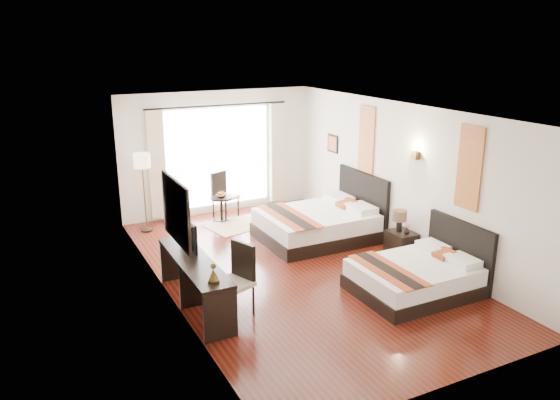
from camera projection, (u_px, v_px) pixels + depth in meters
name	position (u px, v px, depth m)	size (l,w,h in m)	color
floor	(295.00, 270.00, 9.62)	(4.50, 7.50, 0.01)	#370F0A
ceiling	(296.00, 111.00, 8.81)	(4.50, 7.50, 0.02)	white
wall_headboard	(401.00, 178.00, 10.18)	(0.01, 7.50, 2.80)	silver
wall_desk	(165.00, 211.00, 8.25)	(0.01, 7.50, 2.80)	silver
wall_window	(218.00, 153.00, 12.42)	(4.50, 0.01, 2.80)	silver
wall_entry	(456.00, 277.00, 6.01)	(4.50, 0.01, 2.80)	silver
window_glass	(218.00, 157.00, 12.43)	(2.40, 0.02, 2.20)	white
sheer_curtain	(219.00, 158.00, 12.38)	(2.30, 0.02, 2.10)	white
drape_left	(157.00, 165.00, 11.73)	(0.35, 0.14, 2.35)	beige
drape_right	(277.00, 153.00, 12.98)	(0.35, 0.14, 2.35)	beige
art_panel_near	(469.00, 168.00, 8.61)	(0.03, 0.50, 1.35)	maroon
art_panel_far	(367.00, 139.00, 10.99)	(0.03, 0.50, 1.35)	maroon
wall_sconce	(415.00, 155.00, 9.66)	(0.10, 0.14, 0.14)	#463419
mirror_frame	(176.00, 211.00, 7.78)	(0.04, 1.25, 0.95)	black
mirror_glass	(178.00, 211.00, 7.79)	(0.01, 1.12, 0.82)	white
bed_near	(418.00, 275.00, 8.71)	(1.90, 1.48, 1.07)	black
bed_far	(320.00, 223.00, 11.00)	(2.25, 1.75, 1.27)	black
nightstand	(401.00, 245.00, 10.06)	(0.42, 0.52, 0.50)	black
table_lamp	(400.00, 217.00, 9.94)	(0.26, 0.26, 0.41)	black
vase	(407.00, 231.00, 9.87)	(0.11, 0.11, 0.12)	black
console_desk	(195.00, 283.00, 8.21)	(0.50, 2.20, 0.76)	black
television	(183.00, 233.00, 8.51)	(0.82, 0.11, 0.47)	black
bronze_figurine	(213.00, 274.00, 7.33)	(0.16, 0.16, 0.24)	#463419
desk_chair	(234.00, 294.00, 7.96)	(0.65, 0.65, 1.08)	beige
floor_lamp	(142.00, 166.00, 11.13)	(0.33, 0.33, 1.66)	black
side_table	(221.00, 209.00, 12.08)	(0.48, 0.48, 0.55)	black
fruit_bowl	(221.00, 196.00, 12.00)	(0.22, 0.22, 0.05)	#453018
window_chair	(225.00, 203.00, 12.36)	(0.62, 0.62, 1.02)	beige
jute_rug	(240.00, 225.00, 11.88)	(1.38, 0.94, 0.01)	tan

